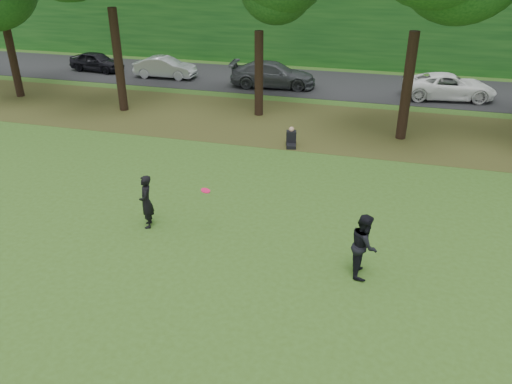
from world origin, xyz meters
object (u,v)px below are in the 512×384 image
at_px(player_left, 146,202).
at_px(player_right, 364,245).
at_px(seated_person, 291,139).
at_px(frisbee, 206,191).

distance_m(player_left, player_right, 6.55).
bearing_deg(seated_person, frisbee, -109.44).
height_order(player_left, player_right, player_right).
bearing_deg(player_left, seated_person, 136.42).
distance_m(frisbee, seated_person, 7.96).
height_order(player_right, seated_person, player_right).
distance_m(player_left, seated_person, 8.35).
xyz_separation_m(player_left, player_right, (6.51, -0.76, 0.03)).
bearing_deg(frisbee, player_right, -9.57).
bearing_deg(player_right, frisbee, 73.13).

